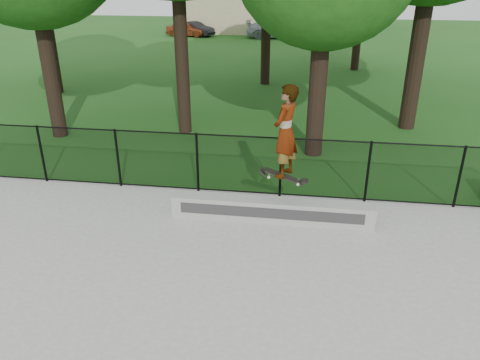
# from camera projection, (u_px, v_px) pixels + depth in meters

# --- Properties ---
(grind_ledge) EXTENTS (4.35, 0.40, 0.48)m
(grind_ledge) POSITION_uv_depth(u_px,v_px,m) (271.00, 210.00, 10.11)
(grind_ledge) COLOR #A5A6A1
(grind_ledge) RESTS_ON concrete_slab
(car_a) EXTENTS (3.48, 1.88, 1.13)m
(car_a) POSITION_uv_depth(u_px,v_px,m) (187.00, 29.00, 37.44)
(car_a) COLOR brown
(car_a) RESTS_ON ground
(car_b) EXTENTS (3.23, 2.27, 1.10)m
(car_b) POSITION_uv_depth(u_px,v_px,m) (195.00, 29.00, 37.66)
(car_b) COLOR black
(car_b) RESTS_ON ground
(car_c) EXTENTS (4.40, 2.10, 1.36)m
(car_c) POSITION_uv_depth(u_px,v_px,m) (276.00, 29.00, 36.37)
(car_c) COLOR #939DA6
(car_c) RESTS_ON ground
(skater_airborne) EXTENTS (0.80, 0.81, 2.10)m
(skater_airborne) POSITION_uv_depth(u_px,v_px,m) (286.00, 133.00, 9.24)
(skater_airborne) COLOR black
(skater_airborne) RESTS_ON ground
(chainlink_fence) EXTENTS (16.06, 0.06, 1.50)m
(chainlink_fence) POSITION_uv_depth(u_px,v_px,m) (197.00, 162.00, 11.22)
(chainlink_fence) COLOR black
(chainlink_fence) RESTS_ON concrete_slab
(distant_building) EXTENTS (12.40, 6.40, 4.30)m
(distant_building) POSITION_uv_depth(u_px,v_px,m) (258.00, 5.00, 39.82)
(distant_building) COLOR beige
(distant_building) RESTS_ON ground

